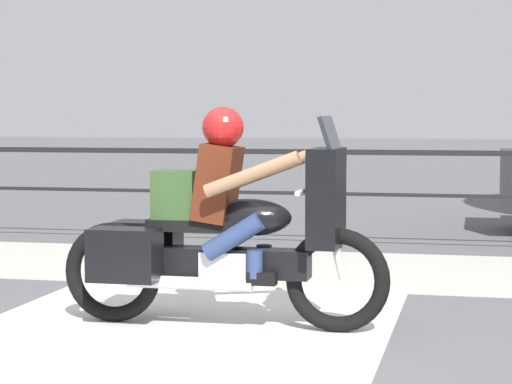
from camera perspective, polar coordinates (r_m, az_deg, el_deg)
The scene contains 5 objects.
ground_plane at distance 6.47m, azimuth -1.29°, elevation -8.90°, with size 120.00×120.00×0.00m, color #565659.
sidewalk_band at distance 9.75m, azimuth 3.54°, elevation -4.38°, with size 44.00×2.40×0.01m, color #B7B2A8.
crosswalk_band at distance 6.42m, azimuth -6.17°, elevation -8.99°, with size 2.92×6.00×0.01m, color silver.
fence_railing at distance 11.23m, azimuth 4.85°, elevation 1.24°, with size 36.00×0.05×1.11m.
motorcycle at distance 6.99m, azimuth -1.97°, elevation -2.18°, with size 2.36×0.76×1.55m.
Camera 1 is at (1.52, -6.11, 1.48)m, focal length 70.00 mm.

